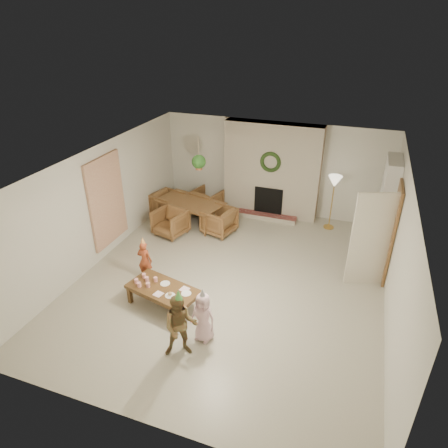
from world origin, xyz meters
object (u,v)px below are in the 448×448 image
at_px(child_red, 145,260).
at_px(child_plaid, 180,326).
at_px(child_pink, 203,317).
at_px(dining_chair_near, 170,222).
at_px(dining_chair_right, 219,221).
at_px(coffee_table_top, 163,289).
at_px(dining_table, 190,212).
at_px(dining_chair_left, 168,204).
at_px(dining_chair_far, 207,201).

relative_size(child_red, child_plaid, 0.76).
bearing_deg(child_pink, dining_chair_near, 135.27).
bearing_deg(child_pink, child_red, 156.19).
height_order(dining_chair_right, child_plaid, child_plaid).
distance_m(coffee_table_top, child_red, 1.02).
xyz_separation_m(dining_chair_near, coffee_table_top, (1.11, -2.53, 0.05)).
xyz_separation_m(dining_table, child_pink, (1.94, -3.80, 0.16)).
bearing_deg(dining_table, dining_chair_near, -90.00).
bearing_deg(child_red, dining_chair_right, -110.19).
xyz_separation_m(dining_table, dining_chair_near, (-0.19, -0.73, 0.03)).
bearing_deg(child_red, child_plaid, 131.51).
bearing_deg(dining_chair_near, child_red, -64.31).
relative_size(dining_table, dining_chair_near, 2.34).
bearing_deg(child_pink, dining_chair_right, 116.69).
distance_m(dining_chair_near, child_red, 1.89).
relative_size(coffee_table_top, child_plaid, 1.18).
bearing_deg(dining_chair_left, coffee_table_top, -139.56).
height_order(dining_chair_near, child_plaid, child_plaid).
bearing_deg(dining_chair_right, dining_table, -90.00).
distance_m(dining_chair_far, child_plaid, 5.19).
height_order(dining_chair_left, dining_chair_right, same).
bearing_deg(dining_chair_far, child_red, 104.33).
height_order(child_red, child_plaid, child_plaid).
height_order(dining_chair_left, child_red, child_red).
bearing_deg(child_pink, coffee_table_top, 162.75).
height_order(dining_table, dining_chair_far, dining_chair_far).
height_order(dining_chair_right, child_pink, child_pink).
bearing_deg(child_plaid, dining_chair_right, 76.97).
distance_m(child_red, child_plaid, 2.28).
relative_size(dining_chair_far, dining_chair_left, 1.00).
xyz_separation_m(dining_chair_left, child_red, (0.88, -2.78, 0.10)).
xyz_separation_m(coffee_table_top, child_plaid, (0.82, -0.96, 0.18)).
xyz_separation_m(dining_chair_right, coffee_table_top, (0.01, -3.02, 0.05)).
bearing_deg(coffee_table_top, dining_table, 119.11).
height_order(dining_chair_left, child_plaid, child_plaid).
bearing_deg(dining_chair_near, child_plaid, -46.12).
xyz_separation_m(dining_chair_far, child_red, (-0.04, -3.31, 0.10)).
distance_m(dining_table, dining_chair_left, 0.75).
relative_size(dining_chair_left, child_pink, 0.79).
bearing_deg(dining_chair_right, child_plaid, 26.74).
height_order(dining_chair_right, coffee_table_top, dining_chair_right).
height_order(dining_chair_far, child_plaid, child_plaid).
distance_m(dining_chair_far, coffee_table_top, 4.05).
distance_m(dining_chair_far, dining_chair_right, 1.20).
bearing_deg(dining_chair_near, dining_table, 90.00).
height_order(coffee_table_top, child_pink, child_pink).
bearing_deg(dining_table, coffee_table_top, -59.27).
relative_size(child_red, child_pink, 0.94).
bearing_deg(dining_chair_near, dining_chair_far, 90.00).
bearing_deg(coffee_table_top, dining_chair_right, 103.59).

